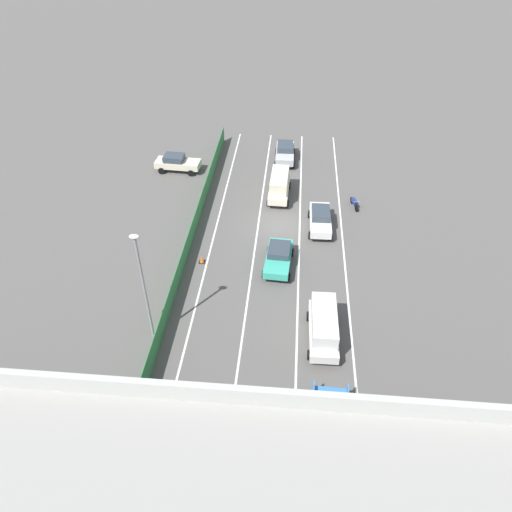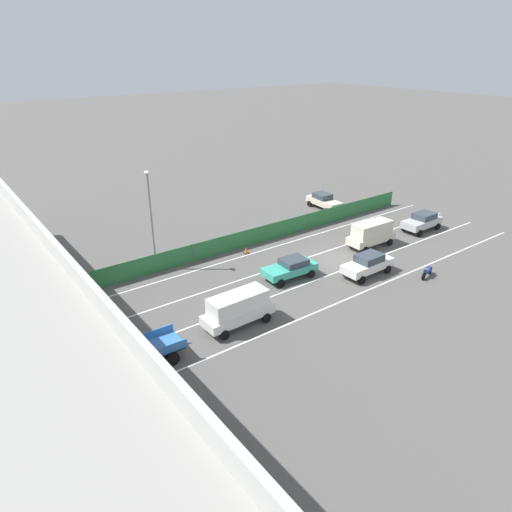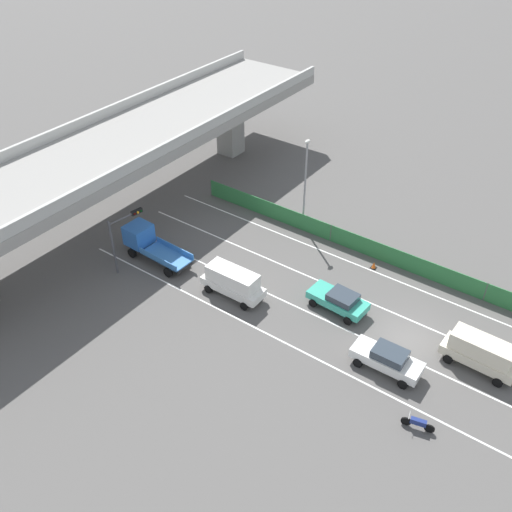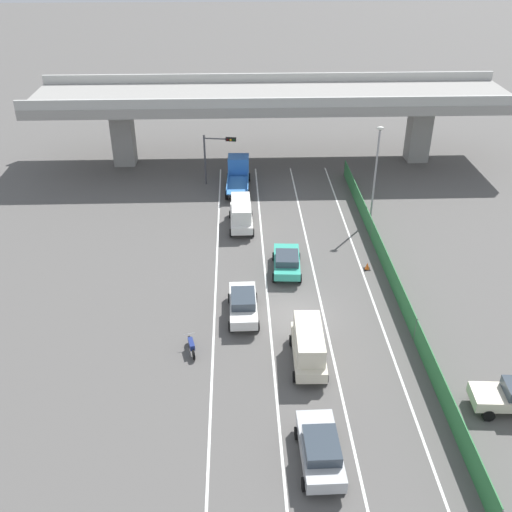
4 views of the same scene
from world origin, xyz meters
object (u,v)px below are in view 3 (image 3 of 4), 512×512
street_lamp (306,177)px  flatbed_truck_blue (148,243)px  motorcycle (418,423)px  traffic_light (123,231)px  car_van_white (233,281)px  car_van_cream (481,352)px  car_sedan_white (387,359)px  traffic_cone (374,265)px  car_taxi_teal (339,300)px

street_lamp → flatbed_truck_blue: bearing=144.7°
motorcycle → traffic_light: (0.99, 24.75, 3.00)m
car_van_white → traffic_light: 9.32m
car_van_cream → car_van_white: car_van_cream is taller
motorcycle → street_lamp: bearing=49.8°
car_van_white → flatbed_truck_blue: 8.56m
car_van_white → traffic_light: size_ratio=1.01×
car_van_cream → motorcycle: 6.95m
car_sedan_white → motorcycle: size_ratio=2.38×
traffic_cone → car_van_white: bearing=142.1°
car_taxi_teal → traffic_light: size_ratio=0.92×
car_sedan_white → flatbed_truck_blue: size_ratio=0.75×
car_van_cream → traffic_light: (-5.81, 25.94, 2.16)m
motorcycle → traffic_light: 24.95m
car_van_cream → street_lamp: (7.30, 17.86, 3.59)m
car_taxi_teal → car_van_white: car_van_white is taller
car_taxi_teal → motorcycle: size_ratio=2.32×
car_van_white → traffic_cone: bearing=-37.9°
car_van_cream → traffic_cone: size_ratio=8.35×
motorcycle → car_van_white: bearing=78.7°
flatbed_truck_blue → car_van_cream: bearing=-81.7°
car_van_cream → street_lamp: bearing=67.8°
traffic_light → car_taxi_teal: bearing=-71.4°
street_lamp → car_van_cream: bearing=-112.2°
street_lamp → traffic_cone: (-1.83, -7.78, -4.62)m
car_taxi_teal → flatbed_truck_blue: size_ratio=0.73×
car_taxi_teal → car_van_cream: (0.44, -9.99, 0.42)m
car_taxi_teal → car_van_white: size_ratio=0.91×
street_lamp → car_sedan_white: bearing=-129.8°
car_van_cream → street_lamp: size_ratio=0.58×
flatbed_truck_blue → traffic_light: (-2.04, 0.23, 2.16)m
traffic_light → street_lamp: street_lamp is taller
car_van_white → car_taxi_teal: bearing=-66.0°
car_taxi_teal → flatbed_truck_blue: (-3.33, 15.72, 0.42)m
car_van_cream → street_lamp: street_lamp is taller
car_sedan_white → traffic_light: (-2.14, 21.27, 2.52)m
car_van_cream → car_sedan_white: size_ratio=1.05×
street_lamp → traffic_cone: size_ratio=14.28×
car_van_white → motorcycle: size_ratio=2.56×
car_van_cream → motorcycle: car_van_cream is taller
car_taxi_teal → motorcycle: 10.86m
car_taxi_teal → car_van_cream: car_van_cream is taller
car_taxi_teal → street_lamp: bearing=45.5°
motorcycle → street_lamp: street_lamp is taller
motorcycle → traffic_light: size_ratio=0.40×
car_taxi_teal → car_sedan_white: size_ratio=0.98×
car_van_white → traffic_light: traffic_light is taller
motorcycle → traffic_cone: motorcycle is taller
flatbed_truck_blue → street_lamp: 14.03m
car_taxi_teal → car_sedan_white: car_sedan_white is taller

